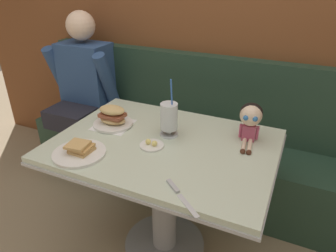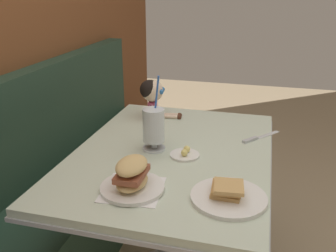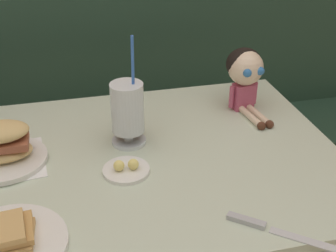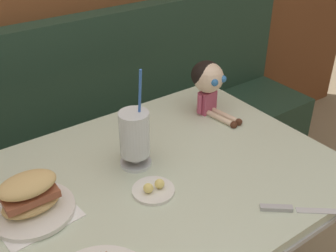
{
  "view_description": "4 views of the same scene",
  "coord_description": "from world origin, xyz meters",
  "px_view_note": "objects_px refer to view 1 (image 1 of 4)",
  "views": [
    {
      "loc": [
        0.58,
        -1.04,
        1.53
      ],
      "look_at": [
        0.03,
        0.18,
        0.84
      ],
      "focal_mm": 33.12,
      "sensor_mm": 36.0,
      "label": 1
    },
    {
      "loc": [
        -1.38,
        -0.17,
        1.4
      ],
      "look_at": [
        0.08,
        0.22,
        0.82
      ],
      "focal_mm": 39.79,
      "sensor_mm": 36.0,
      "label": 2
    },
    {
      "loc": [
        -0.15,
        -0.81,
        1.41
      ],
      "look_at": [
        0.1,
        0.24,
        0.79
      ],
      "focal_mm": 48.11,
      "sensor_mm": 36.0,
      "label": 3
    },
    {
      "loc": [
        -0.52,
        -0.63,
        1.5
      ],
      "look_at": [
        0.09,
        0.23,
        0.86
      ],
      "focal_mm": 44.22,
      "sensor_mm": 36.0,
      "label": 4
    }
  ],
  "objects_px": {
    "seated_doll": "(251,117)",
    "milkshake_glass": "(169,118)",
    "sandwich_plate": "(113,118)",
    "butter_knife": "(177,191)",
    "toast_plate": "(80,151)",
    "butter_saucer": "(152,145)",
    "diner_patron": "(84,82)"
  },
  "relations": [
    {
      "from": "sandwich_plate",
      "to": "butter_knife",
      "type": "bearing_deg",
      "value": -34.89
    },
    {
      "from": "butter_saucer",
      "to": "milkshake_glass",
      "type": "bearing_deg",
      "value": 78.01
    },
    {
      "from": "toast_plate",
      "to": "sandwich_plate",
      "type": "relative_size",
      "value": 1.14
    },
    {
      "from": "toast_plate",
      "to": "diner_patron",
      "type": "relative_size",
      "value": 0.31
    },
    {
      "from": "milkshake_glass",
      "to": "butter_knife",
      "type": "height_order",
      "value": "milkshake_glass"
    },
    {
      "from": "butter_saucer",
      "to": "seated_doll",
      "type": "relative_size",
      "value": 0.53
    },
    {
      "from": "toast_plate",
      "to": "seated_doll",
      "type": "height_order",
      "value": "seated_doll"
    },
    {
      "from": "toast_plate",
      "to": "sandwich_plate",
      "type": "distance_m",
      "value": 0.32
    },
    {
      "from": "butter_saucer",
      "to": "seated_doll",
      "type": "height_order",
      "value": "seated_doll"
    },
    {
      "from": "milkshake_glass",
      "to": "sandwich_plate",
      "type": "relative_size",
      "value": 1.44
    },
    {
      "from": "diner_patron",
      "to": "toast_plate",
      "type": "bearing_deg",
      "value": -52.82
    },
    {
      "from": "milkshake_glass",
      "to": "butter_saucer",
      "type": "bearing_deg",
      "value": -101.99
    },
    {
      "from": "seated_doll",
      "to": "milkshake_glass",
      "type": "bearing_deg",
      "value": -162.21
    },
    {
      "from": "seated_doll",
      "to": "diner_patron",
      "type": "height_order",
      "value": "diner_patron"
    },
    {
      "from": "sandwich_plate",
      "to": "butter_saucer",
      "type": "xyz_separation_m",
      "value": [
        0.3,
        -0.12,
        -0.04
      ]
    },
    {
      "from": "butter_knife",
      "to": "diner_patron",
      "type": "relative_size",
      "value": 0.24
    },
    {
      "from": "toast_plate",
      "to": "milkshake_glass",
      "type": "relative_size",
      "value": 0.79
    },
    {
      "from": "butter_saucer",
      "to": "seated_doll",
      "type": "distance_m",
      "value": 0.51
    },
    {
      "from": "butter_knife",
      "to": "sandwich_plate",
      "type": "bearing_deg",
      "value": 145.11
    },
    {
      "from": "butter_knife",
      "to": "butter_saucer",
      "type": "bearing_deg",
      "value": 132.9
    },
    {
      "from": "toast_plate",
      "to": "seated_doll",
      "type": "distance_m",
      "value": 0.85
    },
    {
      "from": "toast_plate",
      "to": "diner_patron",
      "type": "height_order",
      "value": "diner_patron"
    },
    {
      "from": "diner_patron",
      "to": "milkshake_glass",
      "type": "bearing_deg",
      "value": -27.83
    },
    {
      "from": "sandwich_plate",
      "to": "toast_plate",
      "type": "bearing_deg",
      "value": -85.35
    },
    {
      "from": "diner_patron",
      "to": "seated_doll",
      "type": "bearing_deg",
      "value": -15.72
    },
    {
      "from": "sandwich_plate",
      "to": "seated_doll",
      "type": "bearing_deg",
      "value": 11.68
    },
    {
      "from": "diner_patron",
      "to": "butter_knife",
      "type": "bearing_deg",
      "value": -37.92
    },
    {
      "from": "milkshake_glass",
      "to": "diner_patron",
      "type": "height_order",
      "value": "diner_patron"
    },
    {
      "from": "toast_plate",
      "to": "butter_saucer",
      "type": "relative_size",
      "value": 2.08
    },
    {
      "from": "milkshake_glass",
      "to": "diner_patron",
      "type": "xyz_separation_m",
      "value": [
        -0.95,
        0.5,
        -0.1
      ]
    },
    {
      "from": "toast_plate",
      "to": "diner_patron",
      "type": "bearing_deg",
      "value": 127.18
    },
    {
      "from": "milkshake_glass",
      "to": "sandwich_plate",
      "type": "distance_m",
      "value": 0.34
    }
  ]
}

